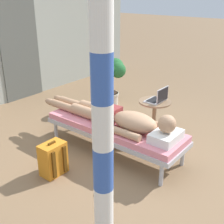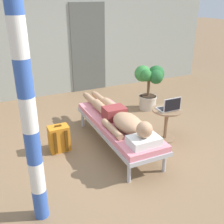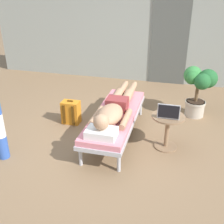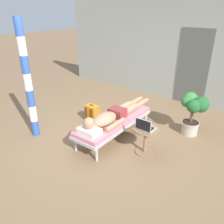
{
  "view_description": "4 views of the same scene",
  "coord_description": "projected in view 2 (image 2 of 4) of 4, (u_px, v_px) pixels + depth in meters",
  "views": [
    {
      "loc": [
        -2.64,
        -2.06,
        2.05
      ],
      "look_at": [
        -0.02,
        0.02,
        0.64
      ],
      "focal_mm": 47.06,
      "sensor_mm": 36.0,
      "label": 1
    },
    {
      "loc": [
        -1.53,
        -3.22,
        2.18
      ],
      "look_at": [
        0.02,
        0.09,
        0.59
      ],
      "focal_mm": 43.19,
      "sensor_mm": 36.0,
      "label": 2
    },
    {
      "loc": [
        1.03,
        -3.67,
        2.29
      ],
      "look_at": [
        0.09,
        -0.04,
        0.48
      ],
      "focal_mm": 44.46,
      "sensor_mm": 36.0,
      "label": 3
    },
    {
      "loc": [
        2.59,
        -3.24,
        2.52
      ],
      "look_at": [
        0.17,
        -0.07,
        0.64
      ],
      "focal_mm": 36.04,
      "sensor_mm": 36.0,
      "label": 4
    }
  ],
  "objects": [
    {
      "name": "ground_plane",
      "position": [
        113.0,
        149.0,
        4.14
      ],
      "size": [
        40.0,
        40.0,
        0.0
      ],
      "primitive_type": "plane",
      "color": "#846647"
    },
    {
      "name": "house_wall_back",
      "position": [
        62.0,
        35.0,
        6.09
      ],
      "size": [
        7.6,
        0.2,
        2.7
      ],
      "primitive_type": "cube",
      "color": "#999E93",
      "rests_on": "ground"
    },
    {
      "name": "house_door_panel",
      "position": [
        89.0,
        48.0,
        6.36
      ],
      "size": [
        0.84,
        0.03,
        2.04
      ],
      "primitive_type": "cube",
      "color": "#545651",
      "rests_on": "ground"
    },
    {
      "name": "lounge_chair",
      "position": [
        118.0,
        126.0,
        4.11
      ],
      "size": [
        0.63,
        1.94,
        0.42
      ],
      "color": "#B7B7BC",
      "rests_on": "ground"
    },
    {
      "name": "person_reclining",
      "position": [
        120.0,
        118.0,
        3.98
      ],
      "size": [
        0.53,
        2.17,
        0.32
      ],
      "color": "white",
      "rests_on": "lounge_chair"
    },
    {
      "name": "side_table",
      "position": [
        166.0,
        119.0,
        4.32
      ],
      "size": [
        0.48,
        0.48,
        0.52
      ],
      "color": "#8C6B4C",
      "rests_on": "ground"
    },
    {
      "name": "laptop",
      "position": [
        170.0,
        107.0,
        4.18
      ],
      "size": [
        0.31,
        0.24,
        0.23
      ],
      "color": "silver",
      "rests_on": "side_table"
    },
    {
      "name": "backpack",
      "position": [
        59.0,
        139.0,
        4.05
      ],
      "size": [
        0.3,
        0.26,
        0.42
      ],
      "color": "orange",
      "rests_on": "ground"
    },
    {
      "name": "potted_plant",
      "position": [
        149.0,
        81.0,
        5.4
      ],
      "size": [
        0.58,
        0.57,
        0.91
      ],
      "color": "#BFB29E",
      "rests_on": "ground"
    },
    {
      "name": "porch_post",
      "position": [
        29.0,
        115.0,
        2.43
      ],
      "size": [
        0.15,
        0.15,
        2.38
      ],
      "color": "#3359B2",
      "rests_on": "ground"
    }
  ]
}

